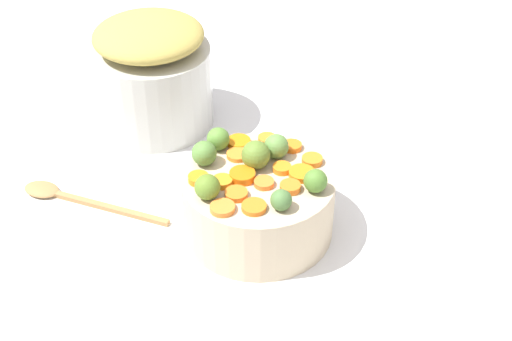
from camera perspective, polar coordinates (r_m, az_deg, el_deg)
The scene contains 27 objects.
tabletop at distance 1.12m, azimuth 0.16°, elevation -5.02°, with size 2.40×2.40×0.02m, color silver.
serving_bowl_carrots at distance 1.08m, azimuth 0.00°, elevation -2.55°, with size 0.23×0.23×0.10m, color #C0AE8E.
metal_pot at distance 1.33m, azimuth -8.04°, elevation 6.53°, with size 0.21×0.21×0.15m, color beige.
stuffing_mound at distance 1.28m, azimuth -8.43°, elevation 10.42°, with size 0.19×0.19×0.05m, color #AF9B49.
carrot_slice_0 at distance 1.04m, azimuth -4.53°, elevation -0.63°, with size 0.03×0.03×0.01m, color orange.
carrot_slice_1 at distance 0.99m, azimuth -2.64°, elevation -2.94°, with size 0.03×0.03×0.01m, color orange.
carrot_slice_2 at distance 1.11m, azimuth 2.85°, elevation 1.92°, with size 0.03×0.03×0.01m, color orange.
carrot_slice_3 at distance 1.08m, azimuth 4.43°, elevation 0.80°, with size 0.03×0.03×0.01m, color orange.
carrot_slice_4 at distance 1.12m, azimuth 0.88°, elevation 2.45°, with size 0.03×0.03×0.01m, color orange.
carrot_slice_5 at distance 1.04m, azimuth -2.65°, elevation -0.87°, with size 0.03×0.03×0.01m, color orange.
carrot_slice_6 at distance 1.12m, azimuth -1.35°, elevation 2.25°, with size 0.04×0.04×0.01m, color orange.
carrot_slice_7 at distance 1.06m, azimuth 1.96°, elevation 0.28°, with size 0.03×0.03×0.01m, color orange.
carrot_slice_8 at distance 1.04m, azimuth -1.07°, elevation -0.40°, with size 0.04×0.04×0.01m, color orange.
carrot_slice_9 at distance 1.05m, azimuth 3.60°, elevation -0.24°, with size 0.04×0.04×0.01m, color orange.
carrot_slice_10 at distance 1.03m, azimuth 2.70°, elevation -1.31°, with size 0.03×0.03×0.01m, color orange.
carrot_slice_11 at distance 1.03m, azimuth 0.51°, elevation -1.01°, with size 0.03×0.03×0.01m, color orange.
carrot_slice_12 at distance 1.09m, azimuth -1.44°, elevation 1.25°, with size 0.03×0.03×0.01m, color orange.
carrot_slice_13 at distance 0.99m, azimuth -0.16°, elevation -2.87°, with size 0.03×0.03×0.01m, color orange.
carrot_slice_14 at distance 1.01m, azimuth -1.56°, elevation -1.85°, with size 0.03×0.03×0.01m, color orange.
brussels_sprout_0 at distance 1.07m, azimuth -4.08°, elevation 1.35°, with size 0.04×0.04×0.04m, color #558239.
brussels_sprout_1 at distance 1.10m, azimuth -2.97°, elevation 2.49°, with size 0.04×0.04×0.04m, color #568633.
brussels_sprout_2 at distance 1.08m, azimuth 1.60°, elevation 1.90°, with size 0.04×0.04×0.04m, color #5C893F.
brussels_sprout_3 at distance 0.99m, azimuth 1.84°, elevation -2.36°, with size 0.03×0.03×0.03m, color #497239.
brussels_sprout_4 at distance 1.02m, azimuth 4.67°, elevation -0.81°, with size 0.03×0.03×0.03m, color #4E7C2E.
brussels_sprout_5 at distance 1.01m, azimuth -3.82°, elevation -1.30°, with size 0.04×0.04×0.04m, color #5A7B27.
brussels_sprout_6 at distance 1.06m, azimuth -0.02°, elevation 1.23°, with size 0.04×0.04×0.04m, color olive.
wooden_spoon at distance 1.21m, azimuth -14.61°, elevation -1.95°, with size 0.20×0.20×0.01m.
Camera 1 is at (-0.34, -0.76, 0.77)m, focal length 51.11 mm.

